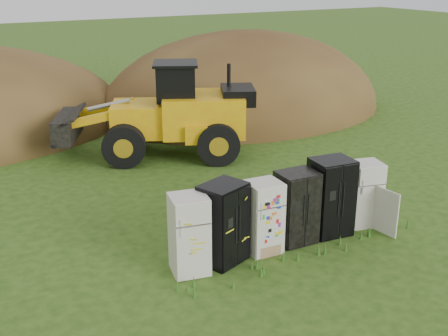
% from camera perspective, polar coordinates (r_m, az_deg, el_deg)
% --- Properties ---
extents(ground, '(120.00, 120.00, 0.00)m').
position_cam_1_polar(ground, '(13.36, 6.13, -7.71)').
color(ground, '#274813').
rests_on(ground, ground).
extents(fridge_leftmost, '(0.89, 0.86, 1.73)m').
position_cam_1_polar(fridge_leftmost, '(11.83, -3.55, -6.75)').
color(fridge_leftmost, silver).
rests_on(fridge_leftmost, ground).
extents(fridge_black_side, '(1.16, 1.04, 1.82)m').
position_cam_1_polar(fridge_black_side, '(12.19, -0.10, -5.65)').
color(fridge_black_side, black).
rests_on(fridge_black_side, ground).
extents(fridge_sticker, '(0.78, 0.73, 1.68)m').
position_cam_1_polar(fridge_sticker, '(12.68, 4.01, -4.99)').
color(fridge_sticker, silver).
rests_on(fridge_sticker, ground).
extents(fridge_dark_mid, '(0.91, 0.75, 1.74)m').
position_cam_1_polar(fridge_dark_mid, '(13.17, 7.34, -3.98)').
color(fridge_dark_mid, black).
rests_on(fridge_dark_mid, ground).
extents(fridge_black_right, '(1.02, 0.88, 1.89)m').
position_cam_1_polar(fridge_black_right, '(13.69, 10.77, -2.89)').
color(fridge_black_right, black).
rests_on(fridge_black_right, ground).
extents(fridge_open_door, '(0.89, 0.84, 1.64)m').
position_cam_1_polar(fridge_open_door, '(14.39, 14.06, -2.55)').
color(fridge_open_door, silver).
rests_on(fridge_open_door, ground).
extents(wheel_loader, '(7.13, 5.21, 3.20)m').
position_cam_1_polar(wheel_loader, '(19.01, -7.27, 5.82)').
color(wheel_loader, orange).
rests_on(wheel_loader, ground).
extents(dirt_mound_right, '(13.25, 9.72, 7.12)m').
position_cam_1_polar(dirt_mound_right, '(25.50, 1.95, 5.86)').
color(dirt_mound_right, '#442B15').
rests_on(dirt_mound_right, ground).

